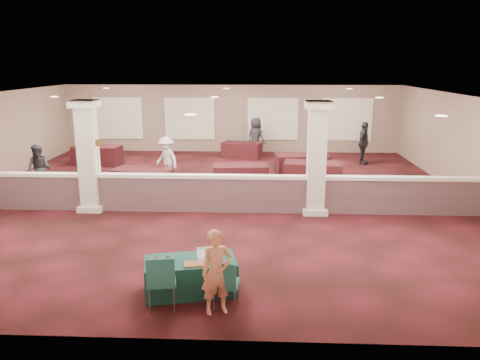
{
  "coord_description": "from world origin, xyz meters",
  "views": [
    {
      "loc": [
        1.43,
        -14.44,
        4.2
      ],
      "look_at": [
        0.87,
        -2.0,
        1.08
      ],
      "focal_mm": 35.0,
      "sensor_mm": 36.0,
      "label": 1
    }
  ],
  "objects_px": {
    "conf_chair_side": "(161,278)",
    "far_table_back_right": "(302,165)",
    "near_table": "(191,276)",
    "attendee_a": "(40,169)",
    "conf_chair_main": "(225,281)",
    "far_table_front_center": "(240,175)",
    "attendee_d": "(256,137)",
    "far_table_front_left": "(142,181)",
    "far_table_front_right": "(313,174)",
    "far_table_back_left": "(98,155)",
    "woman": "(217,272)",
    "far_table_back_center": "(242,150)",
    "attendee_b": "(167,159)",
    "attendee_c": "(364,143)"
  },
  "relations": [
    {
      "from": "conf_chair_main",
      "to": "far_table_front_left",
      "type": "relative_size",
      "value": 0.47
    },
    {
      "from": "attendee_d",
      "to": "far_table_front_left",
      "type": "bearing_deg",
      "value": 95.05
    },
    {
      "from": "near_table",
      "to": "far_table_back_right",
      "type": "height_order",
      "value": "far_table_back_right"
    },
    {
      "from": "far_table_back_center",
      "to": "far_table_back_right",
      "type": "distance_m",
      "value": 4.11
    },
    {
      "from": "conf_chair_main",
      "to": "far_table_back_left",
      "type": "distance_m",
      "value": 13.43
    },
    {
      "from": "far_table_back_left",
      "to": "far_table_front_right",
      "type": "bearing_deg",
      "value": -19.42
    },
    {
      "from": "near_table",
      "to": "attendee_a",
      "type": "height_order",
      "value": "attendee_a"
    },
    {
      "from": "woman",
      "to": "attendee_d",
      "type": "relative_size",
      "value": 0.84
    },
    {
      "from": "attendee_a",
      "to": "woman",
      "type": "bearing_deg",
      "value": -49.67
    },
    {
      "from": "woman",
      "to": "attendee_a",
      "type": "relative_size",
      "value": 0.92
    },
    {
      "from": "far_table_front_center",
      "to": "attendee_c",
      "type": "bearing_deg",
      "value": 37.81
    },
    {
      "from": "far_table_front_left",
      "to": "far_table_front_right",
      "type": "xyz_separation_m",
      "value": [
        5.79,
        1.26,
        0.01
      ]
    },
    {
      "from": "near_table",
      "to": "far_table_back_center",
      "type": "distance_m",
      "value": 12.94
    },
    {
      "from": "conf_chair_side",
      "to": "woman",
      "type": "height_order",
      "value": "woman"
    },
    {
      "from": "conf_chair_main",
      "to": "far_table_front_left",
      "type": "xyz_separation_m",
      "value": [
        -3.34,
        7.47,
        -0.14
      ]
    },
    {
      "from": "far_table_front_left",
      "to": "attendee_b",
      "type": "xyz_separation_m",
      "value": [
        0.5,
        1.73,
        0.41
      ]
    },
    {
      "from": "far_table_front_right",
      "to": "attendee_d",
      "type": "height_order",
      "value": "attendee_d"
    },
    {
      "from": "attendee_a",
      "to": "attendee_c",
      "type": "xyz_separation_m",
      "value": [
        11.6,
        5.15,
        0.1
      ]
    },
    {
      "from": "near_table",
      "to": "far_table_front_right",
      "type": "bearing_deg",
      "value": 56.37
    },
    {
      "from": "far_table_back_left",
      "to": "far_table_back_right",
      "type": "height_order",
      "value": "far_table_back_right"
    },
    {
      "from": "woman",
      "to": "attendee_c",
      "type": "xyz_separation_m",
      "value": [
        5.08,
        12.5,
        0.16
      ]
    },
    {
      "from": "far_table_front_center",
      "to": "far_table_front_right",
      "type": "height_order",
      "value": "far_table_front_right"
    },
    {
      "from": "conf_chair_main",
      "to": "attendee_c",
      "type": "distance_m",
      "value": 13.34
    },
    {
      "from": "far_table_front_left",
      "to": "attendee_c",
      "type": "relative_size",
      "value": 1.07
    },
    {
      "from": "far_table_back_right",
      "to": "attendee_d",
      "type": "bearing_deg",
      "value": 116.37
    },
    {
      "from": "far_table_front_right",
      "to": "far_table_back_left",
      "type": "relative_size",
      "value": 1.03
    },
    {
      "from": "conf_chair_side",
      "to": "attendee_d",
      "type": "height_order",
      "value": "attendee_d"
    },
    {
      "from": "far_table_front_center",
      "to": "far_table_front_right",
      "type": "distance_m",
      "value": 2.56
    },
    {
      "from": "far_table_front_left",
      "to": "far_table_front_center",
      "type": "xyz_separation_m",
      "value": [
        3.24,
        0.99,
        -0.01
      ]
    },
    {
      "from": "far_table_front_center",
      "to": "far_table_front_right",
      "type": "bearing_deg",
      "value": 6.12
    },
    {
      "from": "conf_chair_side",
      "to": "far_table_front_left",
      "type": "relative_size",
      "value": 0.52
    },
    {
      "from": "conf_chair_main",
      "to": "far_table_back_left",
      "type": "relative_size",
      "value": 0.47
    },
    {
      "from": "far_table_back_center",
      "to": "attendee_d",
      "type": "xyz_separation_m",
      "value": [
        0.62,
        0.4,
        0.54
      ]
    },
    {
      "from": "far_table_back_center",
      "to": "attendee_b",
      "type": "relative_size",
      "value": 1.08
    },
    {
      "from": "woman",
      "to": "near_table",
      "type": "bearing_deg",
      "value": 106.43
    },
    {
      "from": "woman",
      "to": "far_table_front_right",
      "type": "height_order",
      "value": "woman"
    },
    {
      "from": "conf_chair_side",
      "to": "far_table_front_center",
      "type": "xyz_separation_m",
      "value": [
        1.0,
        8.52,
        -0.21
      ]
    },
    {
      "from": "far_table_back_left",
      "to": "woman",
      "type": "bearing_deg",
      "value": -62.54
    },
    {
      "from": "far_table_front_left",
      "to": "woman",
      "type": "bearing_deg",
      "value": -67.08
    },
    {
      "from": "near_table",
      "to": "far_table_back_center",
      "type": "relative_size",
      "value": 0.97
    },
    {
      "from": "conf_chair_side",
      "to": "far_table_front_center",
      "type": "height_order",
      "value": "conf_chair_side"
    },
    {
      "from": "far_table_front_left",
      "to": "far_table_back_right",
      "type": "xyz_separation_m",
      "value": [
        5.53,
        2.76,
        0.01
      ]
    },
    {
      "from": "far_table_back_left",
      "to": "far_table_back_center",
      "type": "height_order",
      "value": "far_table_back_left"
    },
    {
      "from": "near_table",
      "to": "far_table_front_right",
      "type": "xyz_separation_m",
      "value": [
        3.14,
        8.13,
        0.08
      ]
    },
    {
      "from": "attendee_a",
      "to": "far_table_front_left",
      "type": "bearing_deg",
      "value": 2.84
    },
    {
      "from": "far_table_back_center",
      "to": "far_table_back_right",
      "type": "height_order",
      "value": "far_table_back_right"
    },
    {
      "from": "far_table_front_right",
      "to": "woman",
      "type": "bearing_deg",
      "value": -106.26
    },
    {
      "from": "attendee_a",
      "to": "far_table_back_left",
      "type": "bearing_deg",
      "value": 84.91
    },
    {
      "from": "conf_chair_side",
      "to": "far_table_back_right",
      "type": "xyz_separation_m",
      "value": [
        3.3,
        10.29,
        -0.19
      ]
    },
    {
      "from": "conf_chair_main",
      "to": "far_table_front_center",
      "type": "height_order",
      "value": "conf_chair_main"
    }
  ]
}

